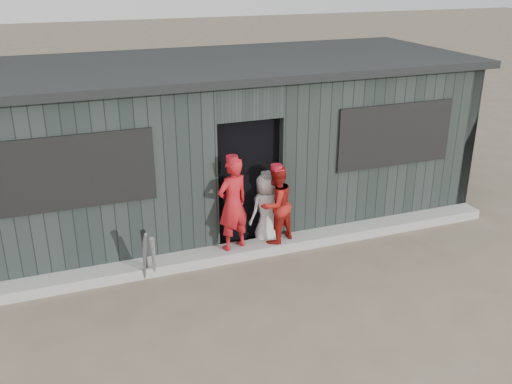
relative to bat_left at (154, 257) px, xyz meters
name	(u,v)px	position (x,y,z in m)	size (l,w,h in m)	color
ground	(308,319)	(1.57, -1.56, -0.36)	(80.00, 80.00, 0.00)	brown
curb	(256,249)	(1.57, 0.26, -0.28)	(8.00, 0.36, 0.15)	#9D9D97
bat_left	(154,257)	(0.00, 0.00, 0.00)	(0.07, 0.07, 0.74)	#9899A1
bat_mid	(145,256)	(-0.12, 0.01, 0.04)	(0.07, 0.07, 0.81)	slate
bat_right	(145,254)	(-0.10, 0.05, 0.05)	(0.07, 0.07, 0.84)	black
player_red_left	(233,204)	(1.23, 0.28, 0.49)	(0.51, 0.34, 1.40)	red
player_red_right	(276,204)	(1.90, 0.27, 0.39)	(0.58, 0.45, 1.19)	maroon
player_grey_back	(266,209)	(1.84, 0.52, 0.21)	(0.56, 0.36, 1.15)	silver
dugout	(220,140)	(1.57, 1.94, 0.93)	(8.30, 3.30, 2.62)	black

